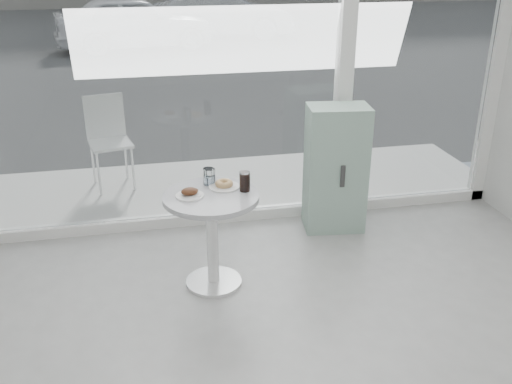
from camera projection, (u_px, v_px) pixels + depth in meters
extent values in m
cube|color=white|center=(249.00, 213.00, 5.59)|extent=(5.00, 0.12, 0.10)
cube|color=white|center=(497.00, 55.00, 5.47)|extent=(0.12, 0.12, 3.00)
cube|color=white|center=(345.00, 61.00, 5.18)|extent=(0.14, 0.14, 3.00)
cube|color=white|center=(160.00, 80.00, 4.90)|extent=(3.21, 0.02, 2.60)
cube|color=white|center=(422.00, 68.00, 5.36)|extent=(1.41, 0.02, 2.60)
cylinder|color=white|center=(214.00, 282.00, 4.52)|extent=(0.44, 0.44, 0.03)
cylinder|color=white|center=(212.00, 242.00, 4.38)|extent=(0.09, 0.09, 0.70)
cylinder|color=silver|center=(211.00, 197.00, 4.23)|extent=(0.72, 0.72, 0.04)
cube|color=silver|center=(235.00, 185.00, 6.31)|extent=(5.60, 1.60, 0.05)
cube|color=#3C3C3C|center=(166.00, 33.00, 17.27)|extent=(40.00, 24.00, 0.00)
cube|color=#84A897|center=(336.00, 169.00, 5.21)|extent=(0.58, 0.43, 1.17)
cube|color=#333333|center=(343.00, 176.00, 5.04)|extent=(0.04, 0.02, 0.20)
cylinder|color=white|center=(99.00, 174.00, 5.92)|extent=(0.03, 0.03, 0.47)
cylinder|color=white|center=(133.00, 168.00, 6.05)|extent=(0.03, 0.03, 0.47)
cylinder|color=white|center=(93.00, 163.00, 6.22)|extent=(0.03, 0.03, 0.47)
cylinder|color=white|center=(126.00, 158.00, 6.35)|extent=(0.03, 0.03, 0.47)
cube|color=white|center=(110.00, 144.00, 6.03)|extent=(0.50, 0.50, 0.03)
cube|color=white|center=(104.00, 116.00, 6.10)|extent=(0.42, 0.11, 0.47)
imported|color=white|center=(134.00, 22.00, 14.37)|extent=(4.13, 2.18, 1.34)
imported|color=#A2A4A9|center=(222.00, 15.00, 16.11)|extent=(4.03, 1.62, 1.30)
cylinder|color=white|center=(190.00, 196.00, 4.19)|extent=(0.21, 0.21, 0.01)
cube|color=white|center=(193.00, 195.00, 4.18)|extent=(0.12, 0.12, 0.00)
ellipsoid|color=#3B1E10|center=(190.00, 191.00, 4.17)|extent=(0.13, 0.10, 0.05)
ellipsoid|color=#3B1E10|center=(194.00, 191.00, 4.20)|extent=(0.06, 0.06, 0.03)
cylinder|color=white|center=(224.00, 187.00, 4.34)|extent=(0.23, 0.23, 0.01)
torus|color=tan|center=(224.00, 183.00, 4.33)|extent=(0.14, 0.14, 0.05)
cylinder|color=white|center=(210.00, 176.00, 4.39)|extent=(0.08, 0.08, 0.12)
cylinder|color=white|center=(211.00, 179.00, 4.40)|extent=(0.06, 0.06, 0.07)
cylinder|color=white|center=(209.00, 176.00, 4.37)|extent=(0.08, 0.08, 0.13)
cylinder|color=white|center=(209.00, 180.00, 4.38)|extent=(0.07, 0.07, 0.07)
cylinder|color=white|center=(245.00, 181.00, 4.25)|extent=(0.08, 0.08, 0.15)
cylinder|color=black|center=(245.00, 182.00, 4.25)|extent=(0.07, 0.07, 0.14)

